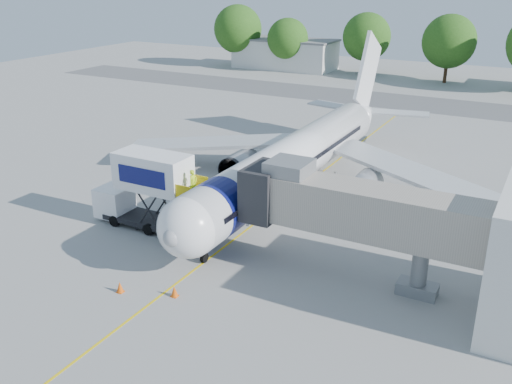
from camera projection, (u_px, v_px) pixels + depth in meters
The scene contains 14 objects.
ground at pixel (273, 209), 43.09m from camera, with size 160.00×160.00×0.00m, color #959593.
guidance_line at pixel (273, 209), 43.09m from camera, with size 0.15×70.00×0.01m, color yellow.
taxiway_strip at pixel (413, 103), 77.49m from camera, with size 120.00×10.00×0.01m, color #59595B.
aircraft at pixel (297, 157), 45.39m from camera, with size 34.17×37.73×11.35m.
jet_bridge at pixel (344, 208), 32.23m from camera, with size 13.90×3.20×6.60m.
catering_hiloader at pixel (147, 190), 39.13m from camera, with size 8.50×2.44×5.50m.
ground_tug at pixel (113, 305), 29.49m from camera, with size 3.51×2.02×1.35m.
safety_cone_a at pixel (174, 291), 31.50m from camera, with size 0.42×0.42×0.66m.
safety_cone_b at pixel (120, 287), 31.92m from camera, with size 0.41×0.41×0.65m.
outbuilding_left at pixel (285, 54), 103.68m from camera, with size 18.40×8.40×5.30m.
tree_a at pixel (238, 29), 104.14m from camera, with size 8.73×8.73×11.13m.
tree_b at pixel (288, 39), 99.78m from camera, with size 7.20×7.20×9.18m.
tree_c at pixel (367, 37), 96.60m from camera, with size 8.09×8.09×10.32m.
tree_d at pixel (449, 41), 88.96m from camera, with size 8.33×8.33×10.62m.
Camera 1 is at (17.73, -35.50, 16.91)m, focal length 40.00 mm.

